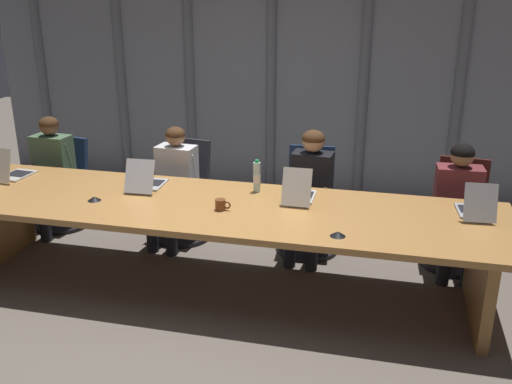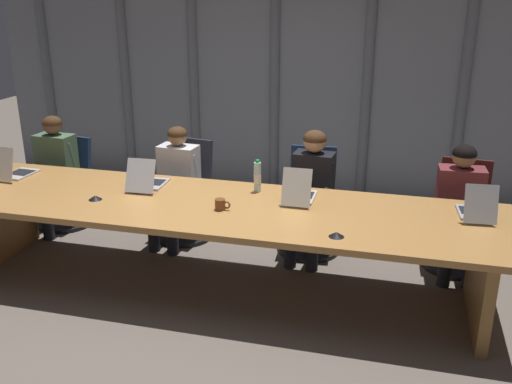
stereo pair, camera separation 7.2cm
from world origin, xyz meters
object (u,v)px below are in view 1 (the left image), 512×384
object	(u,v)px
office_chair_left_mid	(183,202)
laptop_center	(299,193)
coffee_mug_far	(221,205)
office_chair_right_mid	(457,227)
person_left_mid	(173,180)
laptop_right_mid	(475,209)
office_chair_center	(309,213)
office_chair_left_end	(63,193)
conference_mic_middle	(338,234)
person_center	(310,187)
person_right_mid	(458,201)
water_bottle_primary	(257,177)
laptop_left_end	(11,172)
laptop_left_mid	(147,182)
person_left_end	(49,168)
conference_mic_left_side	(94,199)

from	to	relation	value
office_chair_left_mid	laptop_center	bearing A→B (deg)	69.25
coffee_mug_far	office_chair_right_mid	bearing A→B (deg)	29.44
person_left_mid	office_chair_left_mid	bearing A→B (deg)	176.13
laptop_right_mid	office_chair_center	distance (m)	1.61
office_chair_left_end	conference_mic_middle	world-z (taller)	office_chair_left_end
person_left_mid	person_center	bearing A→B (deg)	95.77
person_right_mid	conference_mic_middle	size ratio (longest dim) A/B	10.32
laptop_right_mid	office_chair_center	world-z (taller)	laptop_right_mid
conference_mic_middle	laptop_right_mid	bearing A→B (deg)	32.56
water_bottle_primary	coffee_mug_far	size ratio (longest dim) A/B	2.23
laptop_left_end	office_chair_left_mid	world-z (taller)	laptop_left_end
laptop_left_mid	person_right_mid	size ratio (longest dim) A/B	0.38
person_left_mid	person_center	distance (m)	1.32
laptop_left_end	person_left_end	world-z (taller)	person_left_end
laptop_right_mid	person_left_end	xyz separation A→B (m)	(-3.99, 0.58, -0.15)
laptop_right_mid	office_chair_left_end	distance (m)	4.07
laptop_right_mid	person_right_mid	distance (m)	0.60
laptop_left_mid	person_left_end	size ratio (longest dim) A/B	0.37
office_chair_left_mid	conference_mic_left_side	world-z (taller)	office_chair_left_mid
laptop_left_mid	water_bottle_primary	xyz separation A→B (m)	(0.94, 0.13, 0.07)
laptop_left_end	person_left_end	xyz separation A→B (m)	(-0.03, 0.61, -0.15)
water_bottle_primary	laptop_right_mid	bearing A→B (deg)	-4.72
person_center	person_right_mid	world-z (taller)	person_center
laptop_center	person_left_mid	xyz separation A→B (m)	(-1.31, 0.55, -0.17)
coffee_mug_far	office_chair_left_mid	bearing A→B (deg)	124.27
person_center	conference_mic_middle	distance (m)	1.25
coffee_mug_far	person_left_end	bearing A→B (deg)	156.50
person_left_end	conference_mic_left_side	bearing A→B (deg)	51.09
laptop_center	office_chair_left_end	size ratio (longest dim) A/B	0.47
laptop_left_mid	laptop_right_mid	size ratio (longest dim) A/B	1.05
person_left_end	coffee_mug_far	size ratio (longest dim) A/B	9.34
laptop_left_mid	office_chair_left_end	bearing A→B (deg)	58.99
person_left_end	coffee_mug_far	xyz separation A→B (m)	(2.09, -0.91, 0.13)
office_chair_right_mid	water_bottle_primary	world-z (taller)	water_bottle_primary
laptop_right_mid	person_center	world-z (taller)	person_center
conference_mic_left_side	water_bottle_primary	bearing A→B (deg)	22.91
person_left_mid	person_right_mid	world-z (taller)	person_left_mid
laptop_center	coffee_mug_far	distance (m)	0.66
person_center	conference_mic_left_side	distance (m)	1.88
conference_mic_left_side	person_left_mid	bearing A→B (deg)	72.19
laptop_left_mid	office_chair_right_mid	bearing A→B (deg)	-77.01
person_right_mid	coffee_mug_far	distance (m)	2.07
conference_mic_middle	office_chair_center	bearing A→B (deg)	106.22
laptop_right_mid	office_chair_left_mid	size ratio (longest dim) A/B	0.43
office_chair_center	office_chair_left_end	bearing A→B (deg)	-93.51
person_center	laptop_left_end	bearing A→B (deg)	-72.35
office_chair_right_mid	person_left_end	world-z (taller)	person_left_end
office_chair_left_end	office_chair_center	bearing A→B (deg)	99.62
office_chair_left_end	person_right_mid	distance (m)	3.94
laptop_right_mid	coffee_mug_far	bearing A→B (deg)	95.73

